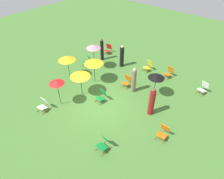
% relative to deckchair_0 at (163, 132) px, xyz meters
% --- Properties ---
extents(ground_plane, '(40.00, 40.00, 0.00)m').
position_rel_deckchair_0_xyz_m(ground_plane, '(-4.16, -0.34, -0.37)').
color(ground_plane, '#477A33').
extents(deckchair_0, '(0.50, 0.77, 0.83)m').
position_rel_deckchair_0_xyz_m(deckchair_0, '(0.00, 0.00, 0.00)').
color(deckchair_0, olive).
rests_on(deckchair_0, ground).
extents(deckchair_1, '(0.68, 0.87, 0.83)m').
position_rel_deckchair_0_xyz_m(deckchair_1, '(-3.95, 4.94, 0.00)').
color(deckchair_1, olive).
rests_on(deckchair_1, ground).
extents(deckchair_2, '(0.69, 0.87, 0.83)m').
position_rel_deckchair_0_xyz_m(deckchair_2, '(-8.00, 2.50, 0.00)').
color(deckchair_2, olive).
rests_on(deckchair_2, ground).
extents(deckchair_3, '(0.52, 0.79, 0.83)m').
position_rel_deckchair_0_xyz_m(deckchair_3, '(-4.07, 2.35, 0.00)').
color(deckchair_3, olive).
rests_on(deckchair_3, ground).
extents(deckchair_4, '(0.63, 0.85, 0.83)m').
position_rel_deckchair_0_xyz_m(deckchair_4, '(-2.36, 5.17, 0.00)').
color(deckchair_4, olive).
rests_on(deckchair_4, ground).
extents(deckchair_5, '(0.60, 0.83, 0.83)m').
position_rel_deckchair_0_xyz_m(deckchair_5, '(-4.32, 0.08, 0.00)').
color(deckchair_5, olive).
rests_on(deckchair_5, ground).
extents(deckchair_6, '(0.52, 0.79, 0.83)m').
position_rel_deckchair_0_xyz_m(deckchair_6, '(-1.87, -2.49, 0.00)').
color(deckchair_6, olive).
rests_on(deckchair_6, ground).
extents(deckchair_7, '(0.53, 0.79, 0.83)m').
position_rel_deckchair_0_xyz_m(deckchair_7, '(-6.45, -2.71, 0.00)').
color(deckchair_7, olive).
rests_on(deckchair_7, ground).
extents(deckchair_8, '(0.62, 0.84, 0.83)m').
position_rel_deckchair_0_xyz_m(deckchair_8, '(-8.13, 5.09, 0.00)').
color(deckchair_8, olive).
rests_on(deckchair_8, ground).
extents(deckchair_9, '(0.63, 0.85, 0.83)m').
position_rel_deckchair_0_xyz_m(deckchair_9, '(0.24, 4.94, 0.00)').
color(deckchair_9, olive).
rests_on(deckchair_9, ground).
extents(umbrella_0, '(1.06, 1.06, 2.02)m').
position_rel_deckchair_0_xyz_m(umbrella_0, '(-7.27, 2.48, 1.51)').
color(umbrella_0, black).
rests_on(umbrella_0, ground).
extents(umbrella_1, '(1.19, 1.19, 1.75)m').
position_rel_deckchair_0_xyz_m(umbrella_1, '(-7.84, 0.44, 1.23)').
color(umbrella_1, black).
rests_on(umbrella_1, ground).
extents(umbrella_2, '(1.01, 1.01, 1.66)m').
position_rel_deckchair_0_xyz_m(umbrella_2, '(-2.07, 2.57, 1.17)').
color(umbrella_2, black).
rests_on(umbrella_2, ground).
extents(umbrella_3, '(0.91, 0.91, 1.86)m').
position_rel_deckchair_0_xyz_m(umbrella_3, '(-6.05, -1.81, 1.36)').
color(umbrella_3, black).
rests_on(umbrella_3, ground).
extents(umbrella_4, '(1.30, 1.30, 1.73)m').
position_rel_deckchair_0_xyz_m(umbrella_4, '(-6.08, 1.26, 1.24)').
color(umbrella_4, black).
rests_on(umbrella_4, ground).
extents(umbrella_5, '(1.26, 1.26, 1.67)m').
position_rel_deckchair_0_xyz_m(umbrella_5, '(-5.76, -0.28, 1.17)').
color(umbrella_5, black).
rests_on(umbrella_5, ground).
extents(person_0, '(0.38, 0.38, 1.79)m').
position_rel_deckchair_0_xyz_m(person_0, '(-3.38, 2.12, 0.48)').
color(person_0, '#72664C').
rests_on(person_0, ground).
extents(person_1, '(0.45, 0.45, 1.78)m').
position_rel_deckchair_0_xyz_m(person_1, '(-5.90, 4.12, 0.47)').
color(person_1, black).
rests_on(person_1, ground).
extents(person_2, '(0.37, 0.37, 1.84)m').
position_rel_deckchair_0_xyz_m(person_2, '(-7.76, 3.90, 0.52)').
color(person_2, black).
rests_on(person_2, ground).
extents(person_3, '(0.42, 0.42, 1.87)m').
position_rel_deckchair_0_xyz_m(person_3, '(-1.40, 1.06, 0.51)').
color(person_3, maroon).
rests_on(person_3, ground).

